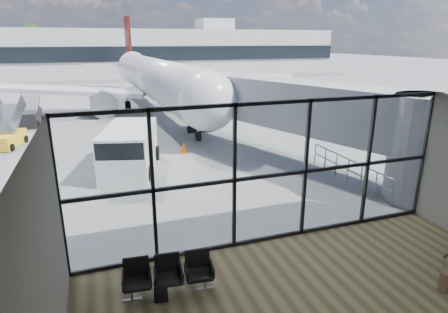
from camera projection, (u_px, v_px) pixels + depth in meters
ground at (134, 90)px, 48.20m from camera, size 220.00×220.00×0.00m
lounge_shell at (385, 237)px, 6.98m from camera, size 12.02×8.01×4.51m
glass_curtain_wall at (271, 174)px, 11.43m from camera, size 12.10×0.12×4.50m
jet_bridge at (297, 110)px, 19.19m from camera, size 8.00×16.50×4.33m
apron_railing at (348, 167)px, 16.79m from camera, size 0.06×5.46×1.11m
far_terminal at (115, 52)px, 66.59m from camera, size 80.00×12.20×11.00m
tree_5 at (32, 42)px, 70.65m from camera, size 6.27×6.27×9.03m
seating_row at (168, 272)px, 9.45m from camera, size 2.26×0.83×1.00m
backpack at (161, 292)px, 9.19m from camera, size 0.36×0.34×0.50m
suitcase at (446, 280)px, 9.56m from camera, size 0.41×0.35×0.96m
airliner at (153, 78)px, 35.12m from camera, size 30.52×35.35×9.10m
service_van at (129, 149)px, 18.12m from camera, size 3.37×5.36×2.16m
belt_loader at (29, 117)px, 28.19m from camera, size 1.77×4.24×1.94m
mobile_stairs at (5, 138)px, 22.51m from camera, size 2.30×3.57×2.33m
traffic_cone_b at (154, 132)px, 24.89m from camera, size 0.46×0.46×0.66m
traffic_cone_c at (184, 147)px, 21.34m from camera, size 0.47×0.47×0.67m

